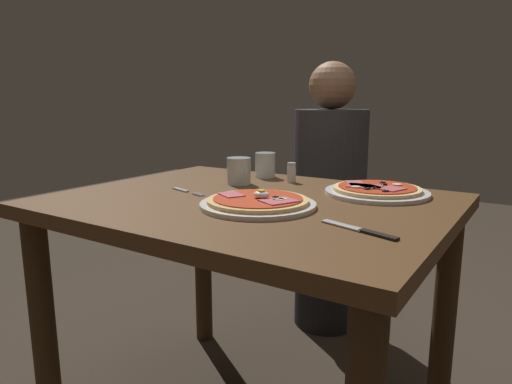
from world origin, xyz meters
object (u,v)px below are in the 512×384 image
object	(u,v)px
water_glass_far	(265,167)
diner_person	(329,205)
dining_table	(250,239)
pizza_across_left	(377,191)
pizza_foreground	(258,203)
knife	(363,231)
water_glass_near	(239,173)
salt_shaker	(291,173)
fork	(186,191)

from	to	relation	value
water_glass_far	diner_person	xyz separation A→B (m)	(0.05, 0.45, -0.22)
dining_table	pizza_across_left	bearing A→B (deg)	40.96
dining_table	water_glass_far	size ratio (longest dim) A/B	12.15
pizza_foreground	water_glass_far	bearing A→B (deg)	119.56
pizza_across_left	knife	bearing A→B (deg)	-75.25
pizza_foreground	knife	world-z (taller)	pizza_foreground
knife	water_glass_near	bearing A→B (deg)	149.58
water_glass_far	water_glass_near	bearing A→B (deg)	-90.69
water_glass_near	diner_person	xyz separation A→B (m)	(0.06, 0.61, -0.22)
dining_table	pizza_foreground	bearing A→B (deg)	-44.94
pizza_foreground	diner_person	world-z (taller)	diner_person
salt_shaker	diner_person	xyz separation A→B (m)	(-0.08, 0.49, -0.22)
water_glass_near	water_glass_far	xyz separation A→B (m)	(0.00, 0.16, 0.00)
fork	diner_person	size ratio (longest dim) A/B	0.13
dining_table	pizza_foreground	xyz separation A→B (m)	(0.08, -0.08, 0.13)
knife	diner_person	world-z (taller)	diner_person
fork	pizza_foreground	bearing A→B (deg)	-9.55
dining_table	water_glass_far	bearing A→B (deg)	114.91
pizza_foreground	knife	bearing A→B (deg)	-13.20
fork	diner_person	distance (m)	0.84
pizza_foreground	diner_person	bearing A→B (deg)	101.80
dining_table	pizza_foreground	size ratio (longest dim) A/B	3.57
knife	dining_table	bearing A→B (deg)	158.77
dining_table	pizza_across_left	xyz separation A→B (m)	(0.29, 0.25, 0.13)
dining_table	salt_shaker	distance (m)	0.33
knife	diner_person	xyz separation A→B (m)	(-0.49, 0.94, -0.19)
pizza_foreground	water_glass_near	world-z (taller)	water_glass_near
water_glass_near	salt_shaker	size ratio (longest dim) A/B	1.31
pizza_foreground	water_glass_far	xyz separation A→B (m)	(-0.23, 0.41, 0.03)
fork	knife	distance (m)	0.62
fork	diner_person	xyz separation A→B (m)	(0.11, 0.81, -0.19)
water_glass_near	salt_shaker	distance (m)	0.18
fork	knife	bearing A→B (deg)	-11.44
salt_shaker	knife	bearing A→B (deg)	-46.95
knife	salt_shaker	world-z (taller)	salt_shaker
dining_table	fork	distance (m)	0.25
water_glass_near	diner_person	world-z (taller)	diner_person
dining_table	salt_shaker	size ratio (longest dim) A/B	16.19
water_glass_near	knife	size ratio (longest dim) A/B	0.46
water_glass_far	fork	size ratio (longest dim) A/B	0.57
pizza_foreground	knife	xyz separation A→B (m)	(0.31, -0.07, -0.01)
pizza_across_left	fork	world-z (taller)	pizza_across_left
pizza_foreground	diner_person	size ratio (longest dim) A/B	0.26
pizza_across_left	diner_person	size ratio (longest dim) A/B	0.26
water_glass_far	salt_shaker	xyz separation A→B (m)	(0.13, -0.04, -0.01)
pizza_across_left	salt_shaker	distance (m)	0.32
salt_shaker	diner_person	distance (m)	0.54
pizza_across_left	dining_table	bearing A→B (deg)	-139.04
dining_table	knife	bearing A→B (deg)	-21.23
dining_table	fork	size ratio (longest dim) A/B	6.97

